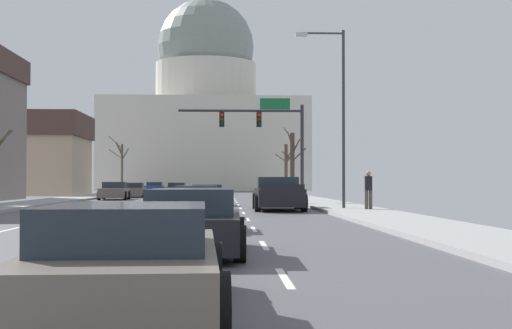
{
  "coord_description": "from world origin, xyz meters",
  "views": [
    {
      "loc": [
        2.61,
        -29.25,
        1.4
      ],
      "look_at": [
        5.47,
        33.01,
        2.8
      ],
      "focal_mm": 50.39,
      "sensor_mm": 36.0,
      "label": 1
    }
  ],
  "objects_px": {
    "sedan_oncoming_02": "(177,189)",
    "sedan_near_04": "(193,224)",
    "sedan_near_00": "(207,195)",
    "pedestrian_00": "(368,188)",
    "signal_gantry": "(266,128)",
    "sedan_near_05": "(130,263)",
    "sedan_near_03": "(193,210)",
    "sedan_oncoming_03": "(155,188)",
    "sedan_oncoming_01": "(134,190)",
    "pickup_truck_near_01": "(278,195)",
    "sedan_near_02": "(197,202)",
    "street_lamp_right": "(337,103)",
    "sedan_oncoming_00": "(114,191)"
  },
  "relations": [
    {
      "from": "signal_gantry",
      "to": "street_lamp_right",
      "type": "height_order",
      "value": "street_lamp_right"
    },
    {
      "from": "pickup_truck_near_01",
      "to": "pedestrian_00",
      "type": "height_order",
      "value": "pedestrian_00"
    },
    {
      "from": "pickup_truck_near_01",
      "to": "sedan_near_04",
      "type": "xyz_separation_m",
      "value": [
        -3.21,
        -20.41,
        -0.14
      ]
    },
    {
      "from": "sedan_near_02",
      "to": "street_lamp_right",
      "type": "bearing_deg",
      "value": 37.94
    },
    {
      "from": "sedan_oncoming_03",
      "to": "sedan_near_00",
      "type": "bearing_deg",
      "value": -80.31
    },
    {
      "from": "sedan_oncoming_01",
      "to": "sedan_near_05",
      "type": "bearing_deg",
      "value": -82.99
    },
    {
      "from": "sedan_near_02",
      "to": "sedan_oncoming_03",
      "type": "bearing_deg",
      "value": 97.2
    },
    {
      "from": "sedan_near_03",
      "to": "sedan_oncoming_03",
      "type": "relative_size",
      "value": 1.01
    },
    {
      "from": "sedan_near_03",
      "to": "sedan_oncoming_02",
      "type": "relative_size",
      "value": 1.01
    },
    {
      "from": "sedan_oncoming_01",
      "to": "sedan_oncoming_03",
      "type": "bearing_deg",
      "value": 89.94
    },
    {
      "from": "sedan_near_00",
      "to": "sedan_near_03",
      "type": "xyz_separation_m",
      "value": [
        0.04,
        -20.08,
        -0.0
      ]
    },
    {
      "from": "sedan_near_04",
      "to": "pedestrian_00",
      "type": "bearing_deg",
      "value": 68.58
    },
    {
      "from": "sedan_near_03",
      "to": "street_lamp_right",
      "type": "bearing_deg",
      "value": 62.94
    },
    {
      "from": "street_lamp_right",
      "to": "sedan_oncoming_00",
      "type": "relative_size",
      "value": 1.87
    },
    {
      "from": "signal_gantry",
      "to": "pedestrian_00",
      "type": "xyz_separation_m",
      "value": [
        3.72,
        -13.47,
        -3.65
      ]
    },
    {
      "from": "sedan_near_03",
      "to": "sedan_oncoming_03",
      "type": "distance_m",
      "value": 59.77
    },
    {
      "from": "sedan_oncoming_02",
      "to": "pedestrian_00",
      "type": "height_order",
      "value": "pedestrian_00"
    },
    {
      "from": "sedan_oncoming_01",
      "to": "sedan_near_02",
      "type": "bearing_deg",
      "value": -78.91
    },
    {
      "from": "sedan_oncoming_00",
      "to": "sedan_oncoming_01",
      "type": "distance_m",
      "value": 8.5
    },
    {
      "from": "sedan_oncoming_02",
      "to": "sedan_near_04",
      "type": "bearing_deg",
      "value": -86.02
    },
    {
      "from": "signal_gantry",
      "to": "sedan_near_02",
      "type": "xyz_separation_m",
      "value": [
        -3.76,
        -16.98,
        -4.15
      ]
    },
    {
      "from": "sedan_near_05",
      "to": "sedan_oncoming_01",
      "type": "distance_m",
      "value": 54.84
    },
    {
      "from": "sedan_oncoming_03",
      "to": "street_lamp_right",
      "type": "bearing_deg",
      "value": -74.71
    },
    {
      "from": "pickup_truck_near_01",
      "to": "sedan_oncoming_02",
      "type": "xyz_separation_m",
      "value": [
        -7.17,
        36.57,
        -0.15
      ]
    },
    {
      "from": "sedan_near_05",
      "to": "pedestrian_00",
      "type": "relative_size",
      "value": 2.81
    },
    {
      "from": "sedan_near_02",
      "to": "sedan_oncoming_02",
      "type": "relative_size",
      "value": 1.01
    },
    {
      "from": "sedan_oncoming_02",
      "to": "pedestrian_00",
      "type": "bearing_deg",
      "value": -74.27
    },
    {
      "from": "sedan_oncoming_03",
      "to": "pickup_truck_near_01",
      "type": "bearing_deg",
      "value": -77.49
    },
    {
      "from": "signal_gantry",
      "to": "sedan_oncoming_03",
      "type": "relative_size",
      "value": 1.78
    },
    {
      "from": "sedan_near_00",
      "to": "sedan_oncoming_01",
      "type": "bearing_deg",
      "value": 107.88
    },
    {
      "from": "sedan_oncoming_00",
      "to": "pedestrian_00",
      "type": "distance_m",
      "value": 26.15
    },
    {
      "from": "sedan_near_00",
      "to": "sedan_near_04",
      "type": "distance_m",
      "value": 27.33
    },
    {
      "from": "signal_gantry",
      "to": "street_lamp_right",
      "type": "bearing_deg",
      "value": -77.98
    },
    {
      "from": "street_lamp_right",
      "to": "sedan_near_02",
      "type": "xyz_separation_m",
      "value": [
        -6.33,
        -4.93,
        -4.44
      ]
    },
    {
      "from": "sedan_near_02",
      "to": "sedan_oncoming_01",
      "type": "height_order",
      "value": "sedan_oncoming_01"
    },
    {
      "from": "signal_gantry",
      "to": "pickup_truck_near_01",
      "type": "height_order",
      "value": "signal_gantry"
    },
    {
      "from": "signal_gantry",
      "to": "sedan_near_02",
      "type": "relative_size",
      "value": 1.76
    },
    {
      "from": "sedan_near_04",
      "to": "sedan_near_05",
      "type": "bearing_deg",
      "value": -93.49
    },
    {
      "from": "sedan_near_05",
      "to": "pedestrian_00",
      "type": "height_order",
      "value": "pedestrian_00"
    },
    {
      "from": "signal_gantry",
      "to": "sedan_near_00",
      "type": "xyz_separation_m",
      "value": [
        -3.65,
        -4.06,
        -4.16
      ]
    },
    {
      "from": "street_lamp_right",
      "to": "sedan_near_05",
      "type": "relative_size",
      "value": 1.74
    },
    {
      "from": "signal_gantry",
      "to": "sedan_near_05",
      "type": "height_order",
      "value": "signal_gantry"
    },
    {
      "from": "signal_gantry",
      "to": "pickup_truck_near_01",
      "type": "xyz_separation_m",
      "value": [
        -0.1,
        -10.98,
        -4.0
      ]
    },
    {
      "from": "sedan_near_03",
      "to": "sedan_oncoming_03",
      "type": "height_order",
      "value": "sedan_oncoming_03"
    },
    {
      "from": "street_lamp_right",
      "to": "sedan_oncoming_02",
      "type": "height_order",
      "value": "street_lamp_right"
    },
    {
      "from": "sedan_near_05",
      "to": "sedan_oncoming_02",
      "type": "bearing_deg",
      "value": 93.24
    },
    {
      "from": "sedan_oncoming_01",
      "to": "sedan_oncoming_02",
      "type": "bearing_deg",
      "value": 70.52
    },
    {
      "from": "sedan_near_05",
      "to": "sedan_oncoming_03",
      "type": "height_order",
      "value": "sedan_oncoming_03"
    },
    {
      "from": "sedan_near_00",
      "to": "sedan_oncoming_00",
      "type": "height_order",
      "value": "sedan_oncoming_00"
    },
    {
      "from": "sedan_near_03",
      "to": "sedan_near_04",
      "type": "bearing_deg",
      "value": -87.64
    }
  ]
}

